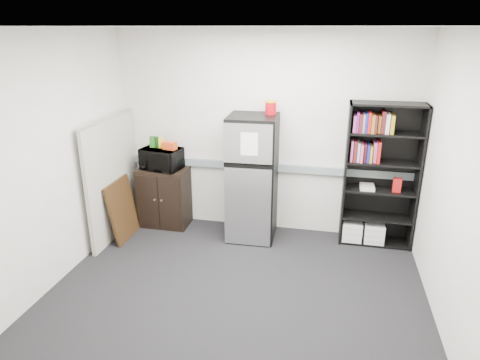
{
  "coord_description": "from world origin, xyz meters",
  "views": [
    {
      "loc": [
        0.87,
        -3.78,
        2.69
      ],
      "look_at": [
        -0.14,
        0.9,
        0.98
      ],
      "focal_mm": 32.0,
      "sensor_mm": 36.0,
      "label": 1
    }
  ],
  "objects_px": {
    "bookshelf": "(379,173)",
    "microwave": "(161,159)",
    "cubicle_partition": "(113,178)",
    "cabinet": "(164,197)",
    "refrigerator": "(252,178)"
  },
  "relations": [
    {
      "from": "microwave",
      "to": "refrigerator",
      "type": "distance_m",
      "value": 1.29
    },
    {
      "from": "cubicle_partition",
      "to": "microwave",
      "type": "bearing_deg",
      "value": 37.38
    },
    {
      "from": "bookshelf",
      "to": "cubicle_partition",
      "type": "distance_m",
      "value": 3.45
    },
    {
      "from": "bookshelf",
      "to": "refrigerator",
      "type": "height_order",
      "value": "bookshelf"
    },
    {
      "from": "bookshelf",
      "to": "microwave",
      "type": "bearing_deg",
      "value": -178.38
    },
    {
      "from": "cubicle_partition",
      "to": "cabinet",
      "type": "xyz_separation_m",
      "value": [
        0.53,
        0.42,
        -0.39
      ]
    },
    {
      "from": "bookshelf",
      "to": "refrigerator",
      "type": "xyz_separation_m",
      "value": [
        -1.6,
        -0.15,
        -0.14
      ]
    },
    {
      "from": "bookshelf",
      "to": "microwave",
      "type": "relative_size",
      "value": 3.5
    },
    {
      "from": "bookshelf",
      "to": "refrigerator",
      "type": "distance_m",
      "value": 1.61
    },
    {
      "from": "cabinet",
      "to": "refrigerator",
      "type": "height_order",
      "value": "refrigerator"
    },
    {
      "from": "cubicle_partition",
      "to": "cabinet",
      "type": "relative_size",
      "value": 1.91
    },
    {
      "from": "bookshelf",
      "to": "refrigerator",
      "type": "bearing_deg",
      "value": -174.78
    },
    {
      "from": "bookshelf",
      "to": "refrigerator",
      "type": "relative_size",
      "value": 1.12
    },
    {
      "from": "refrigerator",
      "to": "cubicle_partition",
      "type": "bearing_deg",
      "value": -171.0
    },
    {
      "from": "bookshelf",
      "to": "microwave",
      "type": "height_order",
      "value": "bookshelf"
    }
  ]
}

